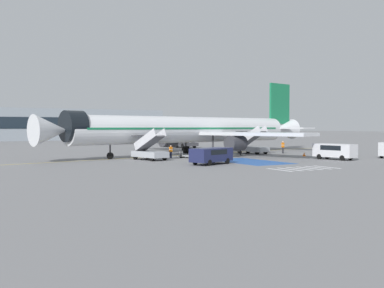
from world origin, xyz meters
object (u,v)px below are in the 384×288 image
service_van_0 (211,154)px  ground_crew_0 (240,148)px  baggage_cart (190,156)px  ground_crew_1 (283,146)px  boarding_stairs_aft (252,147)px  terminal_building (26,125)px  airliner (194,130)px  ground_crew_2 (171,151)px  fuel_tanker (180,139)px  boarding_stairs_forward (150,152)px  traffic_cone_0 (304,154)px  service_van_1 (335,150)px

service_van_0 → ground_crew_0: (11.53, 11.07, -0.00)m
baggage_cart → service_van_0: bearing=-151.3°
ground_crew_1 → service_van_0: bearing=-66.8°
boarding_stairs_aft → ground_crew_1: size_ratio=2.98×
service_van_0 → terminal_building: terminal_building is taller
airliner → ground_crew_2: airliner is taller
fuel_tanker → ground_crew_1: fuel_tanker is taller
baggage_cart → terminal_building: size_ratio=0.04×
terminal_building → boarding_stairs_forward: bearing=-89.8°
ground_crew_0 → ground_crew_1: (8.32, 0.71, 0.01)m
service_van_0 → baggage_cart: (2.90, 10.03, -0.81)m
fuel_tanker → terminal_building: bearing=108.5°
fuel_tanker → ground_crew_1: 24.56m
airliner → service_van_0: 17.17m
fuel_tanker → traffic_cone_0: 30.84m
airliner → ground_crew_0: bearing=-145.3°
airliner → baggage_cart: bearing=134.4°
airliner → ground_crew_0: size_ratio=25.30×
ground_crew_2 → traffic_cone_0: ground_crew_2 is taller
boarding_stairs_forward → ground_crew_0: size_ratio=3.00×
boarding_stairs_forward → baggage_cart: boarding_stairs_forward is taller
service_van_0 → service_van_1: (16.79, -1.33, 0.09)m
traffic_cone_0 → terminal_building: 95.38m
boarding_stairs_aft → baggage_cart: boarding_stairs_aft is taller
boarding_stairs_aft → fuel_tanker: bearing=77.9°
terminal_building → fuel_tanker: bearing=-73.4°
service_van_0 → ground_crew_0: bearing=112.7°
airliner → boarding_stairs_forward: (-9.79, -6.65, -2.63)m
boarding_stairs_aft → baggage_cart: size_ratio=1.90×
boarding_stairs_forward → airliner: bearing=21.7°
service_van_1 → ground_crew_2: (-16.32, 12.03, -0.21)m
fuel_tanker → traffic_cone_0: (3.03, -30.66, -1.42)m
service_van_1 → baggage_cart: bearing=-51.0°
boarding_stairs_aft → terminal_building: bearing=89.9°
ground_crew_0 → traffic_cone_0: (6.42, -5.90, -0.81)m
boarding_stairs_aft → service_van_1: 14.49m
boarding_stairs_forward → ground_crew_1: size_ratio=2.98×
service_van_1 → ground_crew_2: service_van_1 is taller
fuel_tanker → ground_crew_2: (-14.44, -25.12, -0.74)m
boarding_stairs_forward → service_van_1: boarding_stairs_forward is taller
ground_crew_0 → traffic_cone_0: size_ratio=3.50×
service_van_1 → ground_crew_2: bearing=-48.2°
fuel_tanker → terminal_building: 64.92m
ground_crew_2 → service_van_0: bearing=-109.2°
ground_crew_0 → terminal_building: 88.30m
service_van_0 → fuel_tanker: bearing=136.3°
terminal_building → service_van_0: bearing=-87.9°
airliner → ground_crew_1: bearing=-118.8°
service_van_0 → traffic_cone_0: bearing=84.9°
boarding_stairs_aft → ground_crew_0: bearing=-163.1°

